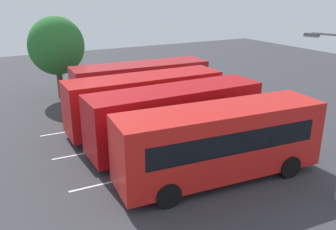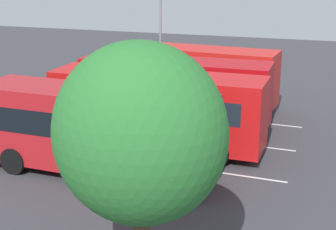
{
  "view_description": "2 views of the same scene",
  "coord_description": "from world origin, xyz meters",
  "px_view_note": "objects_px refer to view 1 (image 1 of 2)",
  "views": [
    {
      "loc": [
        -9.18,
        -16.72,
        8.03
      ],
      "look_at": [
        -0.41,
        -0.41,
        1.54
      ],
      "focal_mm": 38.1,
      "sensor_mm": 36.0,
      "label": 1
    },
    {
      "loc": [
        -7.96,
        21.69,
        7.96
      ],
      "look_at": [
        -1.07,
        1.12,
        1.35
      ],
      "focal_mm": 54.3,
      "sensor_mm": 36.0,
      "label": 2
    }
  ],
  "objects_px": {
    "bus_center_left": "(176,116)",
    "depot_tree": "(56,46)",
    "bus_center_right": "(146,101)",
    "pedestrian": "(253,106)",
    "bus_far_right": "(142,85)",
    "bus_far_left": "(221,141)"
  },
  "relations": [
    {
      "from": "bus_center_right",
      "to": "pedestrian",
      "type": "bearing_deg",
      "value": -15.17
    },
    {
      "from": "depot_tree",
      "to": "pedestrian",
      "type": "bearing_deg",
      "value": -49.45
    },
    {
      "from": "pedestrian",
      "to": "bus_center_right",
      "type": "bearing_deg",
      "value": -49.55
    },
    {
      "from": "bus_center_right",
      "to": "depot_tree",
      "type": "distance_m",
      "value": 10.17
    },
    {
      "from": "bus_center_right",
      "to": "pedestrian",
      "type": "relative_size",
      "value": 5.34
    },
    {
      "from": "bus_center_left",
      "to": "depot_tree",
      "type": "bearing_deg",
      "value": 103.85
    },
    {
      "from": "bus_center_left",
      "to": "bus_far_right",
      "type": "distance_m",
      "value": 6.83
    },
    {
      "from": "bus_center_left",
      "to": "bus_center_right",
      "type": "distance_m",
      "value": 3.3
    },
    {
      "from": "bus_far_left",
      "to": "bus_far_right",
      "type": "relative_size",
      "value": 1.01
    },
    {
      "from": "bus_far_left",
      "to": "bus_center_right",
      "type": "distance_m",
      "value": 7.03
    },
    {
      "from": "bus_center_left",
      "to": "bus_far_right",
      "type": "height_order",
      "value": "same"
    },
    {
      "from": "bus_far_right",
      "to": "bus_far_left",
      "type": "bearing_deg",
      "value": -92.62
    },
    {
      "from": "bus_center_right",
      "to": "bus_far_right",
      "type": "xyz_separation_m",
      "value": [
        1.29,
        3.46,
        0.0
      ]
    },
    {
      "from": "bus_center_left",
      "to": "bus_far_right",
      "type": "xyz_separation_m",
      "value": [
        1.06,
        6.75,
        0.0
      ]
    },
    {
      "from": "depot_tree",
      "to": "bus_center_right",
      "type": "bearing_deg",
      "value": -72.35
    },
    {
      "from": "bus_center_right",
      "to": "pedestrian",
      "type": "xyz_separation_m",
      "value": [
        6.71,
        -1.89,
        -0.8
      ]
    },
    {
      "from": "bus_center_left",
      "to": "pedestrian",
      "type": "distance_m",
      "value": 6.68
    },
    {
      "from": "bus_far_left",
      "to": "bus_center_left",
      "type": "distance_m",
      "value": 3.74
    },
    {
      "from": "bus_far_right",
      "to": "depot_tree",
      "type": "xyz_separation_m",
      "value": [
        -4.3,
        6.0,
        2.21
      ]
    },
    {
      "from": "pedestrian",
      "to": "depot_tree",
      "type": "distance_m",
      "value": 15.24
    },
    {
      "from": "bus_far_left",
      "to": "bus_center_right",
      "type": "relative_size",
      "value": 1.01
    },
    {
      "from": "bus_far_right",
      "to": "pedestrian",
      "type": "xyz_separation_m",
      "value": [
        5.42,
        -5.35,
        -0.8
      ]
    }
  ]
}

